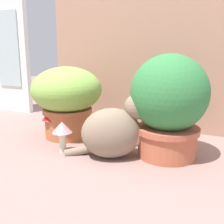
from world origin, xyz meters
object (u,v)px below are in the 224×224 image
object	(u,v)px
grass_planter	(67,97)
mushroom_ornament_pink	(62,130)
leafy_planter	(169,104)
mushroom_ornament_red	(51,118)
cat	(115,130)

from	to	relation	value
grass_planter	mushroom_ornament_pink	bearing A→B (deg)	-61.77
leafy_planter	mushroom_ornament_red	size ratio (longest dim) A/B	2.86
cat	mushroom_ornament_red	bearing A→B (deg)	169.04
cat	mushroom_ornament_pink	distance (m)	0.25
cat	mushroom_ornament_pink	world-z (taller)	cat
mushroom_ornament_red	mushroom_ornament_pink	size ratio (longest dim) A/B	1.07
leafy_planter	mushroom_ornament_pink	xyz separation A→B (m)	(-0.44, -0.16, -0.13)
leafy_planter	mushroom_ornament_red	bearing A→B (deg)	-177.04
cat	mushroom_ornament_red	size ratio (longest dim) A/B	2.43
grass_planter	mushroom_ornament_pink	size ratio (longest dim) A/B	2.60
mushroom_ornament_pink	leafy_planter	bearing A→B (deg)	20.06
mushroom_ornament_red	mushroom_ornament_pink	bearing A→B (deg)	-39.12
leafy_planter	cat	distance (m)	0.26
leafy_planter	grass_planter	bearing A→B (deg)	174.59
cat	grass_planter	bearing A→B (deg)	155.56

